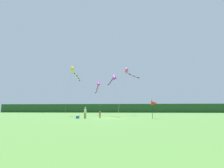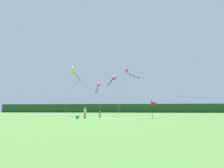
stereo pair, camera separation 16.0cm
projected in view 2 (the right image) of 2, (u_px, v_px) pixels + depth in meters
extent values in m
plane|color=#477533|center=(108.00, 118.00, 24.97)|extent=(120.00, 120.00, 0.00)
cube|color=#234C23|center=(121.00, 108.00, 69.51)|extent=(108.00, 2.80, 3.67)
cylinder|color=olive|center=(84.00, 116.00, 24.94)|extent=(0.17, 0.17, 0.81)
cylinder|color=olive|center=(85.00, 116.00, 24.92)|extent=(0.17, 0.17, 0.81)
cylinder|color=silver|center=(85.00, 111.00, 25.04)|extent=(0.37, 0.37, 0.64)
sphere|color=tan|center=(85.00, 108.00, 25.11)|extent=(0.24, 0.24, 0.24)
cylinder|color=olive|center=(99.00, 116.00, 25.53)|extent=(0.11, 0.11, 0.53)
cylinder|color=olive|center=(100.00, 116.00, 25.52)|extent=(0.11, 0.11, 0.53)
cylinder|color=#B23338|center=(100.00, 113.00, 25.60)|extent=(0.25, 0.25, 0.42)
sphere|color=tan|center=(100.00, 112.00, 25.65)|extent=(0.16, 0.16, 0.16)
cube|color=#1959B2|center=(78.00, 117.00, 24.74)|extent=(0.41, 0.43, 0.38)
cylinder|color=black|center=(152.00, 109.00, 24.71)|extent=(0.06, 0.06, 2.87)
cone|color=red|center=(154.00, 103.00, 24.82)|extent=(0.90, 0.70, 0.70)
cylinder|color=#B2B2B2|center=(116.00, 95.00, 29.88)|extent=(1.24, 3.49, 8.02)
cone|color=purple|center=(114.00, 76.00, 32.27)|extent=(1.24, 1.50, 1.46)
cylinder|color=purple|center=(113.00, 79.00, 32.48)|extent=(0.54, 0.70, 0.29)
cylinder|color=black|center=(112.00, 80.00, 33.09)|extent=(0.38, 0.72, 0.27)
cylinder|color=purple|center=(111.00, 81.00, 33.70)|extent=(0.51, 0.74, 0.38)
cylinder|color=black|center=(111.00, 82.00, 34.31)|extent=(0.35, 0.73, 0.32)
cylinder|color=purple|center=(110.00, 83.00, 34.92)|extent=(0.53, 0.73, 0.38)
cylinder|color=black|center=(109.00, 84.00, 35.51)|extent=(0.49, 0.71, 0.29)
cylinder|color=#B2B2B2|center=(99.00, 98.00, 36.70)|extent=(1.12, 3.33, 7.81)
cone|color=#E026B2|center=(99.00, 83.00, 38.98)|extent=(1.14, 1.41, 1.44)
cylinder|color=#E026B2|center=(98.00, 85.00, 39.24)|extent=(0.38, 0.82, 0.43)
cylinder|color=black|center=(98.00, 87.00, 39.91)|extent=(0.49, 0.80, 0.39)
cylinder|color=#E026B2|center=(98.00, 88.00, 40.58)|extent=(0.39, 0.79, 0.34)
cylinder|color=black|center=(97.00, 89.00, 41.26)|extent=(0.45, 0.80, 0.40)
cylinder|color=#E026B2|center=(97.00, 90.00, 41.95)|extent=(0.27, 0.78, 0.34)
cylinder|color=black|center=(97.00, 91.00, 42.63)|extent=(0.45, 0.81, 0.43)
cylinder|color=#E026B2|center=(97.00, 92.00, 43.30)|extent=(0.41, 0.78, 0.30)
cylinder|color=black|center=(96.00, 92.00, 43.96)|extent=(0.56, 0.77, 0.34)
cylinder|color=#E026B2|center=(96.00, 93.00, 44.62)|extent=(0.46, 0.77, 0.28)
cylinder|color=#B2B2B2|center=(69.00, 91.00, 32.64)|extent=(0.09, 3.55, 10.05)
ellipsoid|color=yellow|center=(72.00, 69.00, 35.16)|extent=(0.70, 1.23, 1.44)
cylinder|color=yellow|center=(73.00, 72.00, 35.40)|extent=(0.35, 0.75, 0.30)
cylinder|color=black|center=(74.00, 73.00, 36.06)|extent=(0.21, 0.73, 0.29)
cylinder|color=yellow|center=(76.00, 74.00, 36.71)|extent=(0.34, 0.77, 0.35)
cylinder|color=black|center=(77.00, 76.00, 37.36)|extent=(0.27, 0.75, 0.33)
cylinder|color=yellow|center=(78.00, 77.00, 38.02)|extent=(0.29, 0.77, 0.38)
cylinder|color=black|center=(79.00, 78.00, 38.68)|extent=(0.22, 0.73, 0.30)
cylinder|color=yellow|center=(79.00, 79.00, 39.35)|extent=(0.23, 0.73, 0.30)
cylinder|color=black|center=(80.00, 80.00, 40.01)|extent=(0.35, 0.78, 0.40)
cylinder|color=yellow|center=(80.00, 81.00, 40.67)|extent=(0.31, 0.77, 0.39)
cylinder|color=#B2B2B2|center=(122.00, 92.00, 39.45)|extent=(2.28, 2.01, 11.23)
ellipsoid|color=#E5598C|center=(127.00, 71.00, 41.19)|extent=(1.30, 1.29, 1.55)
cylinder|color=#E5598C|center=(128.00, 73.00, 41.33)|extent=(0.73, 0.69, 0.30)
cylinder|color=black|center=(130.00, 74.00, 41.82)|extent=(0.66, 0.79, 0.42)
cylinder|color=#E5598C|center=(132.00, 75.00, 42.26)|extent=(0.77, 0.63, 0.33)
cylinder|color=black|center=(134.00, 76.00, 42.73)|extent=(0.63, 0.77, 0.30)
cylinder|color=#E5598C|center=(136.00, 77.00, 43.14)|extent=(0.82, 0.55, 0.38)
cylinder|color=black|center=(138.00, 78.00, 43.43)|extent=(0.78, 0.61, 0.31)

